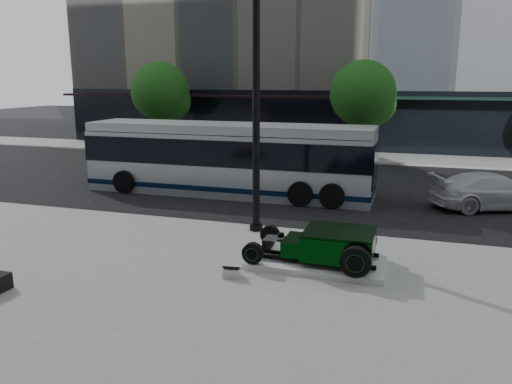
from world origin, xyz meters
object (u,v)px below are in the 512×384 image
(hot_rod, at_px, (330,244))
(white_sedan, at_px, (493,191))
(lamppost, at_px, (256,120))
(transit_bus, at_px, (228,158))

(hot_rod, distance_m, white_sedan, 9.30)
(hot_rod, bearing_deg, white_sedan, 59.08)
(lamppost, height_order, transit_bus, lamppost)
(transit_bus, bearing_deg, hot_rod, -53.60)
(lamppost, xyz_separation_m, transit_bus, (-2.82, 5.08, -2.05))
(lamppost, relative_size, white_sedan, 1.61)
(lamppost, relative_size, transit_bus, 0.61)
(hot_rod, xyz_separation_m, transit_bus, (-5.51, 7.48, 0.79))
(hot_rod, distance_m, transit_bus, 9.33)
(transit_bus, relative_size, white_sedan, 2.64)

